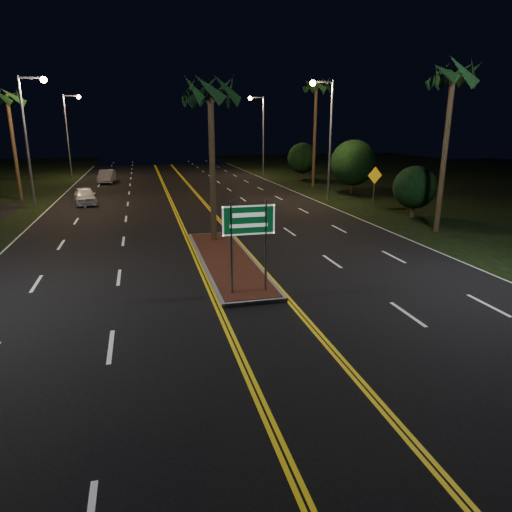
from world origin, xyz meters
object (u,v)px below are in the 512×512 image
object	(u,v)px
shrub_mid	(353,163)
palm_right_far	(316,87)
car_far	(107,175)
shrub_near	(415,187)
streetlight_left_far	(70,126)
palm_left_far	(7,98)
median_island	(227,260)
shrub_far	(302,158)
streetlight_right_mid	(326,127)
streetlight_right_far	(260,126)
palm_right_near	(453,75)
warning_sign	(375,181)
streetlight_left_mid	(31,127)
car_near	(85,194)
highway_sign	(249,229)
palm_median	(210,91)

from	to	relation	value
shrub_mid	palm_right_far	bearing A→B (deg)	101.31
car_far	shrub_near	bearing A→B (deg)	-45.48
streetlight_left_far	palm_left_far	distance (m)	16.28
median_island	shrub_far	world-z (taller)	shrub_far
streetlight_left_far	streetlight_right_mid	bearing A→B (deg)	-46.03
streetlight_right_far	streetlight_right_mid	bearing A→B (deg)	-90.00
palm_right_far	car_far	bearing A→B (deg)	156.92
palm_left_far	shrub_near	distance (m)	30.35
palm_right_near	shrub_far	bearing A→B (deg)	87.14
streetlight_left_far	warning_sign	xyz separation A→B (m)	(23.61, -25.69, -3.74)
streetlight_right_mid	palm_left_far	world-z (taller)	streetlight_right_mid
median_island	palm_left_far	distance (m)	25.76
shrub_far	shrub_near	bearing A→B (deg)	-90.78
palm_right_near	car_far	xyz separation A→B (m)	(-19.33, 28.37, -7.45)
streetlight_left_mid	car_near	distance (m)	5.80
median_island	car_near	distance (m)	19.21
streetlight_left_mid	shrub_far	xyz separation A→B (m)	(24.41, 12.00, -3.32)
palm_right_near	palm_right_far	size ratio (longest dim) A/B	0.90
streetlight_right_mid	warning_sign	distance (m)	5.77
streetlight_right_mid	warning_sign	size ratio (longest dim) A/B	3.12
highway_sign	streetlight_right_far	size ratio (longest dim) A/B	0.36
palm_median	palm_right_far	bearing A→B (deg)	56.72
streetlight_right_far	car_near	world-z (taller)	streetlight_right_far
streetlight_right_mid	shrub_far	size ratio (longest dim) A/B	2.27
streetlight_left_far	palm_right_near	world-z (taller)	palm_right_near
highway_sign	car_near	world-z (taller)	highway_sign
streetlight_left_mid	streetlight_right_far	xyz separation A→B (m)	(21.23, 18.00, 0.00)
highway_sign	warning_sign	bearing A→B (deg)	50.04
streetlight_right_far	shrub_mid	bearing A→B (deg)	-79.34
median_island	palm_median	size ratio (longest dim) A/B	1.23
shrub_far	car_near	size ratio (longest dim) A/B	0.89
palm_right_far	shrub_far	bearing A→B (deg)	80.54
palm_right_near	car_near	world-z (taller)	palm_right_near
highway_sign	streetlight_right_mid	distance (m)	22.18
palm_left_far	car_near	distance (m)	9.35
palm_right_near	shrub_far	xyz separation A→B (m)	(1.30, 26.00, -5.88)
palm_left_far	car_far	distance (m)	13.85
palm_median	shrub_near	size ratio (longest dim) A/B	2.52
highway_sign	car_near	distance (m)	23.18
streetlight_right_mid	palm_median	xyz separation A→B (m)	(-10.61, -11.50, 1.62)
palm_left_far	palm_right_near	world-z (taller)	palm_right_near
highway_sign	warning_sign	xyz separation A→B (m)	(13.00, 15.52, -0.49)
streetlight_left_mid	shrub_near	world-z (taller)	streetlight_left_mid
palm_right_far	warning_sign	distance (m)	13.74
streetlight_left_mid	shrub_mid	world-z (taller)	streetlight_left_mid
shrub_far	car_far	xyz separation A→B (m)	(-20.63, 2.37, -1.57)
streetlight_left_mid	streetlight_right_far	distance (m)	27.83
highway_sign	shrub_mid	bearing A→B (deg)	56.56
highway_sign	median_island	bearing A→B (deg)	90.00
shrub_mid	shrub_far	size ratio (longest dim) A/B	1.17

